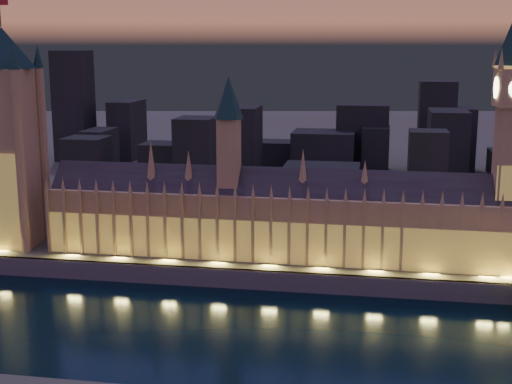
# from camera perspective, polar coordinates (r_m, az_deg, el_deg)

# --- Properties ---
(ground_plane) EXTENTS (2000.00, 2000.00, 0.00)m
(ground_plane) POSITION_cam_1_polar(r_m,az_deg,el_deg) (260.41, -3.22, -10.62)
(ground_plane) COLOR black
(ground_plane) RESTS_ON ground
(north_bank) EXTENTS (2000.00, 960.00, 8.00)m
(north_bank) POSITION_cam_1_polar(r_m,az_deg,el_deg) (762.45, 5.67, 4.48)
(north_bank) COLOR #464A31
(north_bank) RESTS_ON ground
(embankment_wall) EXTENTS (2000.00, 2.50, 8.00)m
(embankment_wall) POSITION_cam_1_polar(r_m,az_deg,el_deg) (296.57, -1.43, -6.96)
(embankment_wall) COLOR #454E4A
(embankment_wall) RESTS_ON ground
(palace_of_westminster) EXTENTS (202.00, 22.36, 78.00)m
(palace_of_westminster) POSITION_cam_1_polar(r_m,az_deg,el_deg) (308.17, 1.32, -1.91)
(palace_of_westminster) COLOR #997A4D
(palace_of_westminster) RESTS_ON north_bank
(victoria_tower) EXTENTS (31.68, 31.68, 110.56)m
(victoria_tower) POSITION_cam_1_polar(r_m,az_deg,el_deg) (341.43, -19.24, 4.96)
(victoria_tower) COLOR #997A4D
(victoria_tower) RESTS_ON north_bank
(city_backdrop) EXTENTS (490.20, 215.63, 86.67)m
(city_backdrop) POSITION_cam_1_polar(r_m,az_deg,el_deg) (486.58, 6.95, 3.51)
(city_backdrop) COLOR black
(city_backdrop) RESTS_ON north_bank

